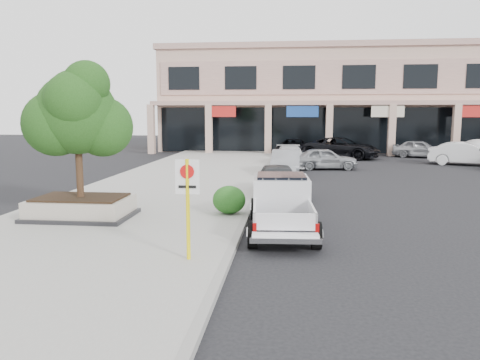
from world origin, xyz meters
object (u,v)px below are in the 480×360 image
object	(u,v)px
pickup_truck	(282,205)
lot_car_a	(325,159)
lot_car_b	(465,154)
lot_car_d	(341,148)
planter	(81,207)
no_parking_sign	(188,195)
lot_car_e	(420,149)
curb_car_c	(290,156)
curb_car_a	(278,181)
curb_car_b	(286,163)
curb_car_d	(293,148)
planter_tree	(83,115)

from	to	relation	value
pickup_truck	lot_car_a	distance (m)	16.00
lot_car_b	lot_car_d	distance (m)	8.68
lot_car_a	planter	bearing A→B (deg)	143.43
no_parking_sign	lot_car_e	size ratio (longest dim) A/B	0.56
curb_car_c	lot_car_d	world-z (taller)	lot_car_d
no_parking_sign	pickup_truck	size ratio (longest dim) A/B	0.45
pickup_truck	curb_car_a	xyz separation A→B (m)	(-0.27, 5.54, -0.09)
curb_car_b	curb_car_d	bearing A→B (deg)	88.94
lot_car_b	planter_tree	bearing A→B (deg)	152.48
no_parking_sign	lot_car_a	xyz separation A→B (m)	(4.41, 19.10, -0.96)
curb_car_c	curb_car_d	world-z (taller)	curb_car_d
planter	lot_car_d	distance (m)	24.84
planter	lot_car_a	xyz separation A→B (m)	(8.76, 15.21, 0.20)
lot_car_a	lot_car_d	world-z (taller)	lot_car_d
pickup_truck	curb_car_b	size ratio (longest dim) A/B	1.15
curb_car_d	lot_car_a	xyz separation A→B (m)	(1.95, -8.15, -0.04)
curb_car_b	curb_car_d	size ratio (longest dim) A/B	0.86
lot_car_e	lot_car_d	bearing A→B (deg)	124.74
curb_car_b	lot_car_b	size ratio (longest dim) A/B	0.94
planter_tree	curb_car_b	size ratio (longest dim) A/B	0.91
curb_car_d	curb_car_a	bearing A→B (deg)	-86.60
lot_car_e	lot_car_b	bearing A→B (deg)	-140.21
curb_car_b	curb_car_c	world-z (taller)	curb_car_b
planter	curb_car_a	world-z (taller)	curb_car_a
pickup_truck	lot_car_a	world-z (taller)	pickup_truck
curb_car_a	curb_car_b	world-z (taller)	curb_car_b
lot_car_d	lot_car_e	distance (m)	6.36
lot_car_e	curb_car_d	bearing A→B (deg)	115.46
curb_car_b	curb_car_c	xyz separation A→B (m)	(0.24, 4.61, -0.05)
curb_car_b	lot_car_d	size ratio (longest dim) A/B	0.75
planter	lot_car_e	distance (m)	29.12
curb_car_b	lot_car_b	world-z (taller)	lot_car_b
curb_car_b	lot_car_d	distance (m)	11.47
pickup_truck	lot_car_b	distance (m)	22.69
pickup_truck	lot_car_b	xyz separation A→B (m)	(11.89, 19.32, -0.03)
lot_car_d	lot_car_a	bearing A→B (deg)	-170.43
curb_car_b	lot_car_e	world-z (taller)	curb_car_b
no_parking_sign	curb_car_a	distance (m)	9.05
planter_tree	lot_car_a	xyz separation A→B (m)	(8.62, 15.06, -2.74)
lot_car_b	no_parking_sign	bearing A→B (deg)	165.18
curb_car_d	pickup_truck	bearing A→B (deg)	-85.47
lot_car_e	planter	bearing A→B (deg)	167.64
lot_car_a	pickup_truck	bearing A→B (deg)	164.90
curb_car_a	lot_car_b	distance (m)	18.38
curb_car_b	curb_car_d	world-z (taller)	curb_car_b
lot_car_b	lot_car_e	bearing A→B (deg)	33.97
lot_car_b	lot_car_e	xyz separation A→B (m)	(-1.58, 5.13, -0.07)
lot_car_b	lot_car_e	distance (m)	5.37
lot_car_d	lot_car_b	bearing A→B (deg)	-92.99
planter	no_parking_sign	xyz separation A→B (m)	(4.35, -3.89, 1.16)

